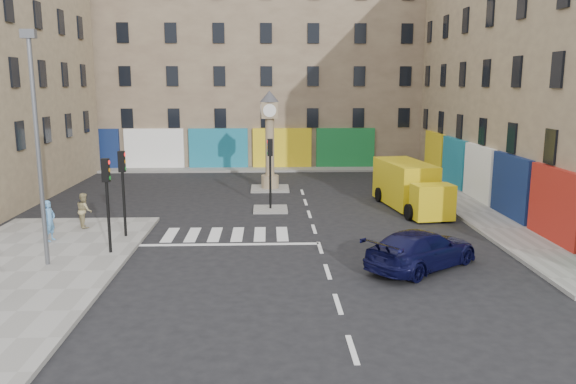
{
  "coord_description": "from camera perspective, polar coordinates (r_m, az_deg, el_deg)",
  "views": [
    {
      "loc": [
        -2.1,
        -21.15,
        6.64
      ],
      "look_at": [
        -1.25,
        2.81,
        2.0
      ],
      "focal_mm": 35.0,
      "sensor_mm": 36.0,
      "label": 1
    }
  ],
  "objects": [
    {
      "name": "clock_pillar",
      "position": [
        35.28,
        -1.87,
        5.93
      ],
      "size": [
        1.2,
        1.2,
        6.1
      ],
      "color": "tan",
      "rests_on": "island_far"
    },
    {
      "name": "sidewalk_left",
      "position": [
        22.11,
        -25.89,
        -7.46
      ],
      "size": [
        7.0,
        16.0,
        0.15
      ],
      "primitive_type": "cube",
      "color": "gray",
      "rests_on": "ground"
    },
    {
      "name": "island_near",
      "position": [
        29.88,
        -1.79,
        -1.77
      ],
      "size": [
        1.8,
        1.8,
        0.12
      ],
      "primitive_type": "cube",
      "color": "gray",
      "rests_on": "ground"
    },
    {
      "name": "pedestrian_blue",
      "position": [
        25.48,
        -23.07,
        -2.69
      ],
      "size": [
        0.55,
        0.71,
        1.73
      ],
      "primitive_type": "imported",
      "rotation": [
        0.0,
        0.0,
        1.33
      ],
      "color": "#5D9BD5",
      "rests_on": "sidewalk_left"
    },
    {
      "name": "traffic_light_left_far",
      "position": [
        24.87,
        -16.44,
        1.2
      ],
      "size": [
        0.28,
        0.22,
        3.7
      ],
      "color": "black",
      "rests_on": "sidewalk_left"
    },
    {
      "name": "pedestrian_tan",
      "position": [
        27.29,
        -19.99,
        -1.75
      ],
      "size": [
        0.9,
        0.97,
        1.6
      ],
      "primitive_type": "imported",
      "rotation": [
        0.0,
        0.0,
        2.07
      ],
      "color": "tan",
      "rests_on": "sidewalk_left"
    },
    {
      "name": "island_far",
      "position": [
        35.76,
        -1.84,
        0.35
      ],
      "size": [
        2.4,
        2.4,
        0.12
      ],
      "primitive_type": "cube",
      "color": "gray",
      "rests_on": "ground"
    },
    {
      "name": "sidewalk_right",
      "position": [
        33.61,
        16.75,
        -0.78
      ],
      "size": [
        2.6,
        30.0,
        0.15
      ],
      "primitive_type": "cube",
      "color": "gray",
      "rests_on": "ground"
    },
    {
      "name": "traffic_light_left_near",
      "position": [
        22.59,
        -17.92,
        0.17
      ],
      "size": [
        0.28,
        0.22,
        3.7
      ],
      "color": "black",
      "rests_on": "sidewalk_left"
    },
    {
      "name": "building_far",
      "position": [
        49.22,
        -4.36,
        13.1
      ],
      "size": [
        32.0,
        10.0,
        17.0
      ],
      "primitive_type": "cube",
      "color": "gray",
      "rests_on": "ground"
    },
    {
      "name": "ground",
      "position": [
        22.26,
        3.5,
        -6.42
      ],
      "size": [
        120.0,
        120.0,
        0.0
      ],
      "primitive_type": "plane",
      "color": "black",
      "rests_on": "ground"
    },
    {
      "name": "lamp_post",
      "position": [
        21.61,
        -24.14,
        5.1
      ],
      "size": [
        0.5,
        0.25,
        8.3
      ],
      "color": "#595B60",
      "rests_on": "sidewalk_left"
    },
    {
      "name": "traffic_light_island",
      "position": [
        29.43,
        -1.82,
        3.04
      ],
      "size": [
        0.28,
        0.22,
        3.7
      ],
      "color": "black",
      "rests_on": "island_near"
    },
    {
      "name": "yellow_van",
      "position": [
        30.89,
        12.22,
        0.59
      ],
      "size": [
        2.99,
        6.91,
        2.44
      ],
      "rotation": [
        0.0,
        0.0,
        0.14
      ],
      "color": "gold",
      "rests_on": "ground"
    },
    {
      "name": "navy_sedan",
      "position": [
        21.11,
        13.44,
        -5.67
      ],
      "size": [
        5.07,
        4.58,
        1.42
      ],
      "primitive_type": "imported",
      "rotation": [
        0.0,
        0.0,
        2.24
      ],
      "color": "black",
      "rests_on": "ground"
    },
    {
      "name": "sidewalk_far",
      "position": [
        43.88,
        -4.5,
        2.32
      ],
      "size": [
        32.0,
        2.4,
        0.15
      ],
      "primitive_type": "cube",
      "color": "gray",
      "rests_on": "ground"
    }
  ]
}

